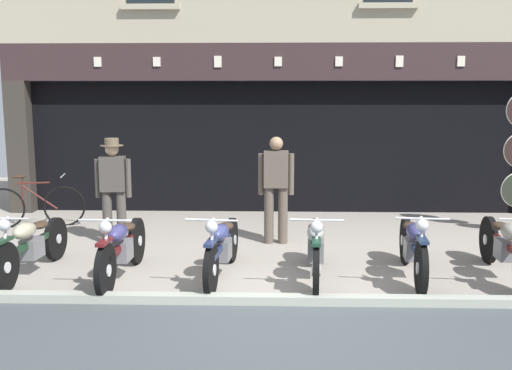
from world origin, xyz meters
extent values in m
cube|color=gray|center=(0.00, 5.00, -0.04)|extent=(22.66, 10.00, 0.08)
cube|color=#A1A697|center=(0.00, 0.08, 0.01)|extent=(22.66, 0.16, 0.18)
cube|color=black|center=(0.00, 7.30, 1.30)|extent=(9.81, 4.00, 2.60)
cube|color=#332D28|center=(-5.11, 5.18, 1.30)|extent=(0.44, 0.36, 2.60)
cube|color=black|center=(0.00, 5.55, 1.43)|extent=(9.38, 0.03, 2.18)
cube|color=#322426|center=(0.00, 5.12, 2.95)|extent=(10.66, 0.24, 0.70)
cube|color=silver|center=(-3.44, 4.99, 2.95)|extent=(0.14, 0.03, 0.18)
cube|color=silver|center=(-2.30, 4.99, 2.95)|extent=(0.14, 0.03, 0.18)
cube|color=silver|center=(-1.14, 4.99, 2.95)|extent=(0.14, 0.03, 0.21)
cube|color=silver|center=(0.00, 4.99, 2.95)|extent=(0.14, 0.03, 0.18)
cube|color=silver|center=(1.14, 4.99, 2.95)|extent=(0.14, 0.03, 0.18)
cube|color=silver|center=(2.27, 4.99, 2.95)|extent=(0.14, 0.03, 0.21)
cube|color=silver|center=(3.42, 4.99, 2.95)|extent=(0.14, 0.03, 0.19)
cube|color=tan|center=(-2.39, 4.95, 3.95)|extent=(1.10, 0.12, 0.10)
cube|color=tan|center=(2.03, 4.95, 3.95)|extent=(1.10, 0.12, 0.10)
cylinder|color=black|center=(-3.27, 0.37, 0.30)|extent=(0.11, 0.61, 0.61)
cylinder|color=silver|center=(-3.27, 0.37, 0.30)|extent=(0.11, 0.14, 0.13)
cylinder|color=black|center=(-3.17, 1.76, 0.30)|extent=(0.12, 0.61, 0.61)
cylinder|color=silver|center=(-3.17, 1.76, 0.30)|extent=(0.12, 0.14, 0.13)
cube|color=#1A3622|center=(-3.22, 1.07, 0.42)|extent=(0.16, 1.28, 0.07)
cube|color=slate|center=(-3.22, 1.07, 0.35)|extent=(0.22, 0.33, 0.26)
ellipsoid|color=#ADA488|center=(-3.23, 0.90, 0.62)|extent=(0.25, 0.47, 0.20)
ellipsoid|color=#38281E|center=(-3.20, 1.32, 0.60)|extent=(0.22, 0.31, 0.10)
cube|color=#1A3622|center=(-3.27, 0.37, 0.63)|extent=(0.12, 0.37, 0.04)
sphere|color=silver|center=(-3.26, 0.43, 0.80)|extent=(0.15, 0.15, 0.15)
cylinder|color=silver|center=(-3.26, 0.43, 0.88)|extent=(0.62, 0.07, 0.02)
cylinder|color=silver|center=(-3.26, 0.41, 0.59)|extent=(0.05, 0.26, 0.61)
cylinder|color=black|center=(-2.01, 0.23, 0.32)|extent=(0.09, 0.64, 0.64)
cylinder|color=silver|center=(-2.01, 0.23, 0.32)|extent=(0.10, 0.14, 0.14)
cylinder|color=black|center=(-1.98, 1.62, 0.32)|extent=(0.10, 0.64, 0.64)
cylinder|color=silver|center=(-1.98, 1.62, 0.32)|extent=(0.11, 0.14, 0.14)
cube|color=#561517|center=(-2.00, 0.93, 0.44)|extent=(0.11, 1.27, 0.07)
cube|color=slate|center=(-2.00, 0.93, 0.37)|extent=(0.21, 0.33, 0.26)
ellipsoid|color=navy|center=(-2.00, 0.76, 0.64)|extent=(0.23, 0.47, 0.20)
ellipsoid|color=#38281E|center=(-1.99, 1.17, 0.62)|extent=(0.21, 0.31, 0.10)
cube|color=#561517|center=(-2.01, 0.23, 0.66)|extent=(0.11, 0.36, 0.04)
sphere|color=silver|center=(-2.01, 0.29, 0.82)|extent=(0.15, 0.15, 0.15)
cylinder|color=silver|center=(-2.01, 0.29, 0.90)|extent=(0.62, 0.04, 0.02)
cylinder|color=silver|center=(-2.01, 0.27, 0.61)|extent=(0.04, 0.25, 0.61)
cylinder|color=black|center=(-0.80, 0.33, 0.31)|extent=(0.13, 0.62, 0.62)
cylinder|color=silver|center=(-0.80, 0.33, 0.31)|extent=(0.11, 0.15, 0.14)
cylinder|color=black|center=(-0.66, 1.75, 0.31)|extent=(0.14, 0.62, 0.62)
cylinder|color=silver|center=(-0.66, 1.75, 0.31)|extent=(0.12, 0.15, 0.14)
cube|color=navy|center=(-0.73, 1.04, 0.43)|extent=(0.20, 1.32, 0.07)
cube|color=slate|center=(-0.73, 1.04, 0.36)|extent=(0.23, 0.34, 0.26)
ellipsoid|color=navy|center=(-0.75, 0.87, 0.63)|extent=(0.26, 0.48, 0.20)
ellipsoid|color=#38281E|center=(-0.71, 1.30, 0.61)|extent=(0.23, 0.32, 0.10)
cube|color=navy|center=(-0.80, 0.33, 0.64)|extent=(0.13, 0.37, 0.04)
sphere|color=silver|center=(-0.80, 0.39, 0.81)|extent=(0.15, 0.15, 0.15)
cylinder|color=silver|center=(-0.80, 0.39, 0.89)|extent=(0.62, 0.08, 0.02)
cylinder|color=silver|center=(-0.80, 0.37, 0.60)|extent=(0.06, 0.29, 0.60)
cylinder|color=black|center=(0.42, 0.32, 0.32)|extent=(0.11, 0.64, 0.64)
cylinder|color=silver|center=(0.42, 0.32, 0.32)|extent=(0.11, 0.15, 0.14)
cylinder|color=black|center=(0.50, 1.66, 0.32)|extent=(0.12, 0.64, 0.64)
cylinder|color=silver|center=(0.50, 1.66, 0.32)|extent=(0.12, 0.15, 0.14)
cube|color=#183B29|center=(0.46, 0.99, 0.44)|extent=(0.15, 1.24, 0.07)
cube|color=slate|center=(0.46, 0.99, 0.37)|extent=(0.22, 0.33, 0.26)
ellipsoid|color=gray|center=(0.45, 0.83, 0.64)|extent=(0.25, 0.47, 0.20)
ellipsoid|color=#38281E|center=(0.48, 1.23, 0.62)|extent=(0.22, 0.31, 0.10)
cube|color=#183B29|center=(0.42, 0.32, 0.66)|extent=(0.12, 0.37, 0.04)
sphere|color=silver|center=(0.42, 0.38, 0.82)|extent=(0.15, 0.15, 0.15)
cylinder|color=silver|center=(0.42, 0.38, 0.90)|extent=(0.62, 0.06, 0.02)
cylinder|color=silver|center=(0.42, 0.36, 0.61)|extent=(0.05, 0.27, 0.61)
cylinder|color=black|center=(1.65, 0.41, 0.32)|extent=(0.13, 0.65, 0.65)
cylinder|color=silver|center=(1.65, 0.41, 0.32)|extent=(0.11, 0.15, 0.14)
cylinder|color=black|center=(1.76, 1.74, 0.32)|extent=(0.14, 0.65, 0.65)
cylinder|color=silver|center=(1.76, 1.74, 0.32)|extent=(0.12, 0.15, 0.14)
cube|color=#1F2F4B|center=(1.70, 1.08, 0.44)|extent=(0.18, 1.23, 0.07)
cube|color=slate|center=(1.70, 1.08, 0.37)|extent=(0.23, 0.34, 0.26)
ellipsoid|color=navy|center=(1.69, 0.92, 0.64)|extent=(0.26, 0.48, 0.20)
ellipsoid|color=#38281E|center=(1.72, 1.32, 0.62)|extent=(0.23, 0.32, 0.10)
cube|color=#1F2F4B|center=(1.65, 0.41, 0.67)|extent=(0.13, 0.37, 0.04)
sphere|color=silver|center=(1.65, 0.47, 0.82)|extent=(0.15, 0.15, 0.15)
cylinder|color=silver|center=(1.65, 0.47, 0.90)|extent=(0.62, 0.08, 0.02)
cylinder|color=silver|center=(1.65, 0.45, 0.61)|extent=(0.06, 0.28, 0.61)
cylinder|color=black|center=(2.93, 1.80, 0.33)|extent=(0.12, 0.66, 0.65)
cylinder|color=silver|center=(2.93, 1.80, 0.33)|extent=(0.12, 0.15, 0.14)
cube|color=#5A1D1A|center=(2.88, 1.10, 0.45)|extent=(0.16, 1.30, 0.07)
cube|color=slate|center=(2.88, 1.10, 0.38)|extent=(0.22, 0.33, 0.26)
ellipsoid|color=gray|center=(2.87, 0.93, 0.65)|extent=(0.25, 0.47, 0.20)
ellipsoid|color=#38281E|center=(2.90, 1.35, 0.63)|extent=(0.22, 0.31, 0.10)
cylinder|color=#47423D|center=(-2.47, 2.69, 0.43)|extent=(0.15, 0.15, 0.86)
cylinder|color=#47423D|center=(-2.69, 2.68, 0.43)|extent=(0.15, 0.15, 0.86)
cube|color=#47423D|center=(-2.58, 2.69, 1.11)|extent=(0.39, 0.25, 0.54)
cube|color=silver|center=(-2.59, 2.80, 1.18)|extent=(0.14, 0.03, 0.30)
cube|color=brown|center=(-2.59, 2.81, 1.17)|extent=(0.05, 0.02, 0.28)
cylinder|color=#47423D|center=(-2.34, 2.70, 1.04)|extent=(0.09, 0.09, 0.60)
cylinder|color=#47423D|center=(-2.81, 2.67, 1.04)|extent=(0.09, 0.09, 0.60)
sphere|color=tan|center=(-2.58, 2.69, 1.50)|extent=(0.21, 0.21, 0.21)
cylinder|color=brown|center=(-2.58, 2.69, 1.55)|extent=(0.35, 0.35, 0.01)
cylinder|color=brown|center=(-2.58, 2.69, 1.61)|extent=(0.22, 0.22, 0.11)
cylinder|color=brown|center=(0.07, 2.78, 0.46)|extent=(0.15, 0.15, 0.92)
cylinder|color=brown|center=(-0.15, 2.79, 0.46)|extent=(0.15, 0.15, 0.92)
cube|color=brown|center=(-0.04, 2.79, 1.18)|extent=(0.38, 0.23, 0.57)
cube|color=white|center=(-0.04, 2.90, 1.25)|extent=(0.14, 0.02, 0.32)
cube|color=black|center=(-0.04, 2.91, 1.24)|extent=(0.05, 0.01, 0.30)
cylinder|color=brown|center=(0.20, 2.78, 1.10)|extent=(0.09, 0.09, 0.65)
cylinder|color=brown|center=(-0.27, 2.79, 1.10)|extent=(0.09, 0.09, 0.65)
sphere|color=#9E7A5B|center=(-0.04, 2.79, 1.58)|extent=(0.21, 0.21, 0.21)
cube|color=beige|center=(-2.86, 5.40, 1.75)|extent=(0.79, 0.02, 1.08)
cube|color=#511E19|center=(-2.86, 5.39, 2.19)|extent=(0.79, 0.01, 0.20)
cube|color=silver|center=(-4.08, 5.40, 1.79)|extent=(0.65, 0.02, 1.00)
cube|color=#1E3323|center=(-4.08, 5.39, 2.19)|extent=(0.65, 0.01, 0.20)
torus|color=black|center=(-3.83, 3.94, 0.35)|extent=(0.72, 0.19, 0.73)
torus|color=black|center=(-4.84, 3.71, 0.35)|extent=(0.72, 0.19, 0.73)
cylinder|color=#4C1E19|center=(-4.23, 3.85, 0.53)|extent=(0.59, 0.16, 0.46)
cylinder|color=#4C1E19|center=(-4.33, 3.83, 0.79)|extent=(0.56, 0.15, 0.03)
cylinder|color=#4C1E19|center=(-4.51, 3.78, 0.65)|extent=(0.07, 0.04, 0.52)
ellipsoid|color=#332319|center=(-4.55, 3.78, 0.91)|extent=(0.26, 0.17, 0.06)
cylinder|color=silver|center=(-3.83, 3.94, 0.91)|extent=(0.13, 0.49, 0.02)
camera|label=1|loc=(-0.08, -6.14, 2.32)|focal=40.56mm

